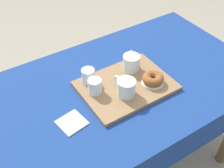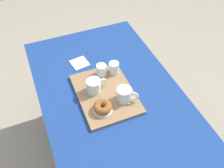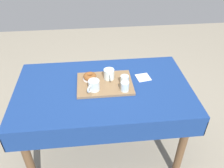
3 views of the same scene
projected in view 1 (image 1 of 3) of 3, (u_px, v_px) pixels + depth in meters
ground_plane at (121, 166)px, 1.96m from camera, size 6.00×6.00×0.00m
dining_table at (124, 96)px, 1.51m from camera, size 1.40×0.84×0.77m
serving_tray at (126, 86)px, 1.41m from camera, size 0.44×0.33×0.02m
tea_mug_left at (126, 88)px, 1.33m from camera, size 0.09×0.13×0.08m
tea_mug_right at (131, 63)px, 1.47m from camera, size 0.10×0.12×0.08m
water_glass_near at (88, 77)px, 1.40m from camera, size 0.07×0.07×0.08m
water_glass_far at (94, 86)px, 1.35m from camera, size 0.07×0.07×0.08m
donut_plate_left at (152, 82)px, 1.41m from camera, size 0.11×0.11×0.01m
sugar_donut_left at (153, 78)px, 1.40m from camera, size 0.11×0.11×0.04m
paper_napkin at (72, 123)px, 1.25m from camera, size 0.13×0.12×0.01m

